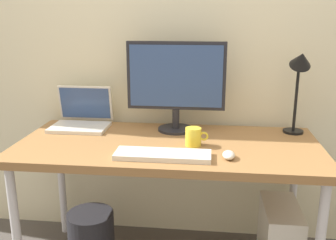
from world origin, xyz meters
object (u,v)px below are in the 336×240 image
Objects in this scene: monitor at (176,81)px; desk_lamp at (300,73)px; wastebasket at (91,237)px; coffee_mug at (194,137)px; mouse at (229,155)px; desk at (168,154)px; laptop at (82,117)px; keyboard at (163,155)px.

monitor is 1.14× the size of desk_lamp.
desk_lamp is 1.57× the size of wastebasket.
monitor reaches higher than coffee_mug.
mouse is 0.97m from wastebasket.
desk is at bearing -1.20° from wastebasket.
monitor is 0.36m from coffee_mug.
laptop is 0.69m from wastebasket.
desk_lamp is at bearing 32.67° from keyboard.
monitor is 4.67× the size of coffee_mug.
mouse is at bearing -43.99° from coffee_mug.
monitor is 0.59m from laptop.
laptop is 2.77× the size of coffee_mug.
desk_lamp is 1.46m from wastebasket.
monitor is 1.68× the size of laptop.
desk is at bearing -23.79° from laptop.
monitor is (0.02, 0.22, 0.34)m from desk.
desk reaches higher than wastebasket.
keyboard is 0.23m from coffee_mug.
mouse is at bearing -55.54° from monitor.
keyboard is (-0.02, -0.43, -0.27)m from monitor.
coffee_mug reaches higher than wastebasket.
desk is 0.36m from mouse.
desk_lamp is (1.20, -0.01, 0.28)m from laptop.
desk_lamp is at bearing 47.85° from mouse.
coffee_mug is at bearing 136.01° from mouse.
laptop is (-0.55, 0.01, -0.22)m from monitor.
desk_lamp is at bearing 18.13° from desk.
keyboard is 0.77m from wastebasket.
laptop is at bearing 158.44° from coffee_mug.
desk is at bearing 147.61° from mouse.
wastebasket is at bearing -169.26° from desk_lamp.
coffee_mug is 0.85m from wastebasket.
monitor is 1.23× the size of keyboard.
laptop reaches higher than keyboard.
mouse is (0.30, 0.02, 0.01)m from keyboard.
coffee_mug is (-0.54, -0.25, -0.29)m from desk_lamp.
monitor is 0.56m from mouse.
laptop is at bearing 112.12° from wastebasket.
desk_lamp is 0.66m from coffee_mug.
wastebasket is (-0.46, -0.21, -0.87)m from monitor.
laptop is 0.71m from coffee_mug.
desk_lamp is at bearing 0.08° from monitor.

